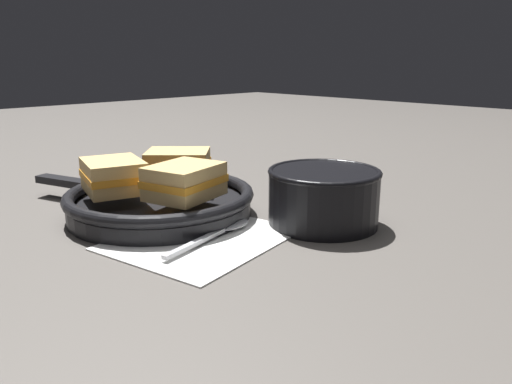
# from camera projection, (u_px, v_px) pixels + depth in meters

# --- Properties ---
(ground_plane) EXTENTS (4.00, 4.00, 0.00)m
(ground_plane) POSITION_uv_depth(u_px,v_px,m) (245.00, 230.00, 0.69)
(ground_plane) COLOR #56514C
(napkin) EXTENTS (0.25, 0.22, 0.00)m
(napkin) POSITION_uv_depth(u_px,v_px,m) (201.00, 238.00, 0.65)
(napkin) COLOR white
(napkin) RESTS_ON ground_plane
(soup_bowl) EXTENTS (0.16, 0.16, 0.08)m
(soup_bowl) POSITION_uv_depth(u_px,v_px,m) (324.00, 193.00, 0.70)
(soup_bowl) COLOR black
(soup_bowl) RESTS_ON ground_plane
(spoon) EXTENTS (0.17, 0.06, 0.01)m
(spoon) POSITION_uv_depth(u_px,v_px,m) (225.00, 229.00, 0.67)
(spoon) COLOR silver
(spoon) RESTS_ON napkin
(skillet) EXTENTS (0.28, 0.39, 0.04)m
(skillet) POSITION_uv_depth(u_px,v_px,m) (159.00, 202.00, 0.74)
(skillet) COLOR black
(skillet) RESTS_ON ground_plane
(sandwich_near_left) EXTENTS (0.12, 0.10, 0.05)m
(sandwich_near_left) POSITION_uv_depth(u_px,v_px,m) (185.00, 181.00, 0.69)
(sandwich_near_left) COLOR #DBB26B
(sandwich_near_left) RESTS_ON skillet
(sandwich_near_right) EXTENTS (0.13, 0.13, 0.05)m
(sandwich_near_right) POSITION_uv_depth(u_px,v_px,m) (178.00, 165.00, 0.79)
(sandwich_near_right) COLOR #DBB26B
(sandwich_near_right) RESTS_ON skillet
(sandwich_far_left) EXTENTS (0.10, 0.12, 0.05)m
(sandwich_far_left) POSITION_uv_depth(u_px,v_px,m) (114.00, 176.00, 0.72)
(sandwich_far_left) COLOR #DBB26B
(sandwich_far_left) RESTS_ON skillet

